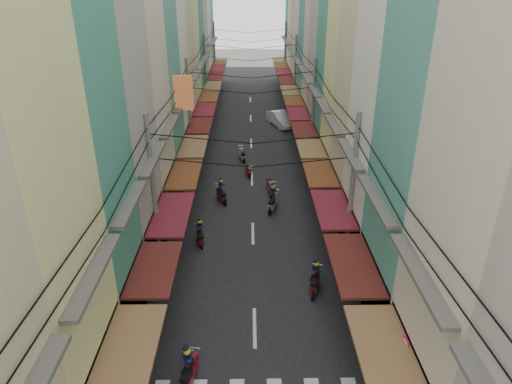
{
  "coord_description": "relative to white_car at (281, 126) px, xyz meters",
  "views": [
    {
      "loc": [
        -0.18,
        -17.34,
        13.88
      ],
      "look_at": [
        0.19,
        6.18,
        2.65
      ],
      "focal_mm": 32.0,
      "sensor_mm": 36.0,
      "label": 1
    }
  ],
  "objects": [
    {
      "name": "traffic_sign",
      "position": [
        1.88,
        -33.44,
        2.37
      ],
      "size": [
        0.1,
        0.7,
        3.21
      ],
      "color": "slate",
      "rests_on": "ground"
    },
    {
      "name": "white_car",
      "position": [
        0.0,
        0.0,
        0.0
      ],
      "size": [
        5.38,
        3.59,
        1.77
      ],
      "primitive_type": "imported",
      "rotation": [
        0.0,
        0.0,
        0.36
      ],
      "color": "silver",
      "rests_on": "ground"
    },
    {
      "name": "sidewalk_left",
      "position": [
        -9.53,
        -7.34,
        0.03
      ],
      "size": [
        3.0,
        80.0,
        0.06
      ],
      "primitive_type": "cube",
      "color": "gray",
      "rests_on": "ground"
    },
    {
      "name": "road",
      "position": [
        -3.03,
        -7.34,
        0.01
      ],
      "size": [
        10.0,
        80.0,
        0.02
      ],
      "primitive_type": "cube",
      "color": "black",
      "rests_on": "ground"
    },
    {
      "name": "moving_scooters",
      "position": [
        -3.34,
        -21.3,
        0.54
      ],
      "size": [
        6.41,
        24.57,
        1.93
      ],
      "color": "black",
      "rests_on": "ground"
    },
    {
      "name": "building_row_right",
      "position": [
        4.88,
        -10.9,
        9.41
      ],
      "size": [
        7.8,
        68.98,
        22.59
      ],
      "color": "#408D75",
      "rests_on": "ground"
    },
    {
      "name": "sidewalk_right",
      "position": [
        3.47,
        -7.34,
        0.03
      ],
      "size": [
        3.0,
        80.0,
        0.06
      ],
      "primitive_type": "cube",
      "color": "gray",
      "rests_on": "ground"
    },
    {
      "name": "ground",
      "position": [
        -3.03,
        -27.34,
        0.0
      ],
      "size": [
        160.0,
        160.0,
        0.0
      ],
      "primitive_type": "plane",
      "color": "slate",
      "rests_on": "ground"
    },
    {
      "name": "building_row_left",
      "position": [
        -10.95,
        -10.78,
        9.78
      ],
      "size": [
        7.8,
        67.67,
        23.7
      ],
      "color": "silver",
      "rests_on": "ground"
    },
    {
      "name": "utility_poles",
      "position": [
        -3.03,
        -12.33,
        6.59
      ],
      "size": [
        10.2,
        66.13,
        8.2
      ],
      "color": "slate",
      "rests_on": "ground"
    },
    {
      "name": "market_umbrella",
      "position": [
        3.73,
        -31.36,
        1.96
      ],
      "size": [
        2.11,
        2.11,
        2.23
      ],
      "color": "#B2B2B7",
      "rests_on": "ground"
    },
    {
      "name": "pedestrians",
      "position": [
        -8.13,
        -23.75,
        1.04
      ],
      "size": [
        12.08,
        25.7,
        2.25
      ],
      "color": "#271D27",
      "rests_on": "ground"
    },
    {
      "name": "bicycle",
      "position": [
        2.87,
        -26.79,
        0.0
      ],
      "size": [
        1.57,
        0.68,
        1.05
      ],
      "primitive_type": "imported",
      "rotation": [
        0.0,
        0.0,
        1.5
      ],
      "color": "black",
      "rests_on": "ground"
    },
    {
      "name": "parked_scooters",
      "position": [
        1.48,
        -30.97,
        0.48
      ],
      "size": [
        13.38,
        15.29,
        1.0
      ],
      "color": "black",
      "rests_on": "ground"
    }
  ]
}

